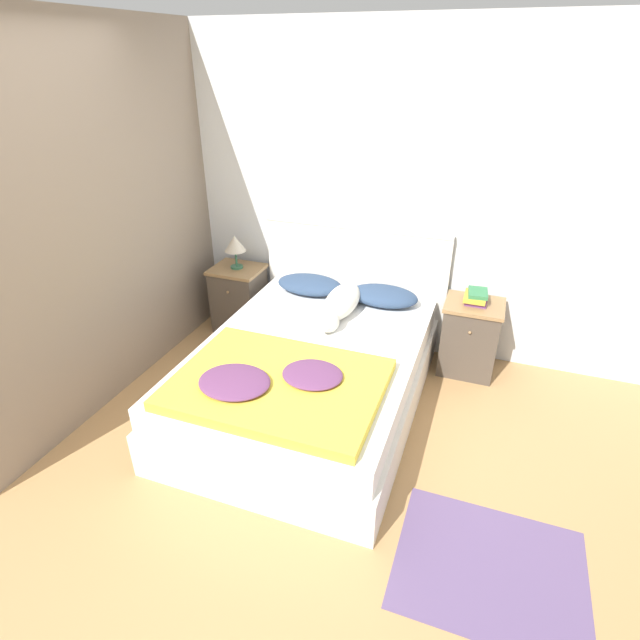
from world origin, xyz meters
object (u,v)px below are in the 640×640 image
at_px(pillow_right, 383,296).
at_px(bed, 310,376).
at_px(pillow_left, 310,285).
at_px(table_lamp, 235,245).
at_px(dog, 340,304).
at_px(book_stack, 476,297).
at_px(nightstand_right, 470,337).
at_px(nightstand_left, 239,298).

bearing_deg(pillow_right, bed, -111.11).
bearing_deg(pillow_left, table_lamp, 176.88).
relative_size(pillow_left, dog, 0.70).
distance_m(pillow_left, dog, 0.48).
bearing_deg(book_stack, nightstand_right, -90.41).
bearing_deg(pillow_left, dog, -38.97).
relative_size(pillow_left, pillow_right, 1.00).
bearing_deg(table_lamp, book_stack, 0.48).
relative_size(pillow_right, dog, 0.70).
distance_m(pillow_right, dog, 0.40).
bearing_deg(table_lamp, nightstand_left, -90.00).
xyz_separation_m(dog, book_stack, (0.98, 0.36, 0.06)).
bearing_deg(book_stack, table_lamp, -179.52).
relative_size(bed, table_lamp, 6.98).
bearing_deg(nightstand_left, table_lamp, 90.00).
distance_m(bed, nightstand_right, 1.34).
xyz_separation_m(nightstand_left, table_lamp, (0.00, 0.00, 0.52)).
bearing_deg(book_stack, pillow_left, -177.62).
height_order(pillow_left, table_lamp, table_lamp).
distance_m(bed, pillow_right, 0.94).
bearing_deg(nightstand_right, nightstand_left, 180.00).
distance_m(book_stack, table_lamp, 2.07).
height_order(nightstand_right, book_stack, book_stack).
bearing_deg(nightstand_right, table_lamp, 179.89).
bearing_deg(bed, dog, 84.26).
height_order(nightstand_left, nightstand_right, same).
relative_size(bed, nightstand_right, 3.46).
height_order(nightstand_right, pillow_right, pillow_right).
relative_size(nightstand_left, table_lamp, 2.02).
relative_size(bed, dog, 2.59).
height_order(bed, pillow_left, pillow_left).
distance_m(bed, nightstand_left, 1.34).
xyz_separation_m(pillow_left, table_lamp, (-0.71, 0.04, 0.26)).
bearing_deg(book_stack, dog, -160.02).
bearing_deg(pillow_left, nightstand_right, 1.47).
bearing_deg(table_lamp, dog, -17.35).
xyz_separation_m(dog, table_lamp, (-1.08, 0.34, 0.23)).
height_order(pillow_right, book_stack, book_stack).
height_order(bed, pillow_right, pillow_right).
height_order(nightstand_right, dog, dog).
bearing_deg(dog, pillow_right, 48.49).
distance_m(nightstand_right, book_stack, 0.35).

